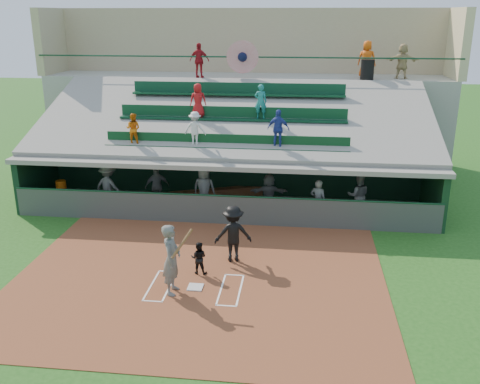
# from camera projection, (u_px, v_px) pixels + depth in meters

# --- Properties ---
(ground) EXTENTS (100.00, 100.00, 0.00)m
(ground) POSITION_uv_depth(u_px,v_px,m) (195.00, 288.00, 15.39)
(ground) COLOR #1F5016
(ground) RESTS_ON ground
(dirt_slab) EXTENTS (11.00, 9.00, 0.02)m
(dirt_slab) POSITION_uv_depth(u_px,v_px,m) (199.00, 280.00, 15.86)
(dirt_slab) COLOR brown
(dirt_slab) RESTS_ON ground
(home_plate) EXTENTS (0.43, 0.43, 0.03)m
(home_plate) POSITION_uv_depth(u_px,v_px,m) (195.00, 287.00, 15.38)
(home_plate) COLOR silver
(home_plate) RESTS_ON dirt_slab
(batters_box_chalk) EXTENTS (2.65, 1.85, 0.01)m
(batters_box_chalk) POSITION_uv_depth(u_px,v_px,m) (195.00, 287.00, 15.39)
(batters_box_chalk) COLOR white
(batters_box_chalk) RESTS_ON dirt_slab
(dugout_floor) EXTENTS (16.00, 3.50, 0.04)m
(dugout_floor) POSITION_uv_depth(u_px,v_px,m) (228.00, 208.00, 21.75)
(dugout_floor) COLOR gray
(dugout_floor) RESTS_ON ground
(concourse_slab) EXTENTS (20.00, 3.00, 4.60)m
(concourse_slab) POSITION_uv_depth(u_px,v_px,m) (246.00, 121.00, 27.38)
(concourse_slab) COLOR gray
(concourse_slab) RESTS_ON ground
(grandstand) EXTENTS (20.40, 10.40, 7.80)m
(grandstand) POSITION_uv_depth(u_px,v_px,m) (239.00, 134.00, 24.58)
(grandstand) COLOR #464A46
(grandstand) RESTS_ON ground
(batter_at_plate) EXTENTS (0.88, 0.80, 2.05)m
(batter_at_plate) POSITION_uv_depth(u_px,v_px,m) (172.00, 259.00, 14.82)
(batter_at_plate) COLOR #51544F
(batter_at_plate) RESTS_ON dirt_slab
(catcher) EXTENTS (0.50, 0.40, 1.01)m
(catcher) POSITION_uv_depth(u_px,v_px,m) (199.00, 258.00, 16.09)
(catcher) COLOR black
(catcher) RESTS_ON dirt_slab
(home_umpire) EXTENTS (1.31, 0.94, 1.83)m
(home_umpire) POSITION_uv_depth(u_px,v_px,m) (233.00, 234.00, 16.83)
(home_umpire) COLOR black
(home_umpire) RESTS_ON dirt_slab
(dugout_bench) EXTENTS (12.54, 5.42, 0.40)m
(dugout_bench) POSITION_uv_depth(u_px,v_px,m) (229.00, 193.00, 22.88)
(dugout_bench) COLOR brown
(dugout_bench) RESTS_ON dugout_floor
(white_table) EXTENTS (0.79, 0.62, 0.64)m
(white_table) POSITION_uv_depth(u_px,v_px,m) (63.00, 198.00, 21.82)
(white_table) COLOR white
(white_table) RESTS_ON dugout_floor
(water_cooler) EXTENTS (0.41, 0.41, 0.41)m
(water_cooler) POSITION_uv_depth(u_px,v_px,m) (61.00, 186.00, 21.69)
(water_cooler) COLOR #C3540B
(water_cooler) RESTS_ON white_table
(dugout_player_a) EXTENTS (1.34, 1.00, 1.84)m
(dugout_player_a) POSITION_uv_depth(u_px,v_px,m) (109.00, 187.00, 21.32)
(dugout_player_a) COLOR #545651
(dugout_player_a) RESTS_ON dugout_floor
(dugout_player_b) EXTENTS (1.07, 0.77, 1.68)m
(dugout_player_b) POSITION_uv_depth(u_px,v_px,m) (157.00, 186.00, 21.60)
(dugout_player_b) COLOR #575A55
(dugout_player_b) RESTS_ON dugout_floor
(dugout_player_c) EXTENTS (0.99, 0.72, 1.86)m
(dugout_player_c) POSITION_uv_depth(u_px,v_px,m) (204.00, 189.00, 21.00)
(dugout_player_c) COLOR #61635E
(dugout_player_c) RESTS_ON dugout_floor
(dugout_player_d) EXTENTS (1.52, 0.59, 1.60)m
(dugout_player_d) POSITION_uv_depth(u_px,v_px,m) (269.00, 194.00, 20.87)
(dugout_player_d) COLOR #575A55
(dugout_player_d) RESTS_ON dugout_floor
(dugout_player_e) EXTENTS (0.71, 0.59, 1.66)m
(dugout_player_e) POSITION_uv_depth(u_px,v_px,m) (318.00, 201.00, 19.96)
(dugout_player_e) COLOR #575954
(dugout_player_e) RESTS_ON dugout_floor
(dugout_player_f) EXTENTS (0.83, 0.65, 1.71)m
(dugout_player_f) POSITION_uv_depth(u_px,v_px,m) (358.00, 196.00, 20.47)
(dugout_player_f) COLOR #5F635D
(dugout_player_f) RESTS_ON dugout_floor
(trash_bin) EXTENTS (0.61, 0.61, 0.92)m
(trash_bin) POSITION_uv_depth(u_px,v_px,m) (367.00, 70.00, 24.69)
(trash_bin) COLOR black
(trash_bin) RESTS_ON concourse_slab
(concourse_staff_a) EXTENTS (0.99, 0.50, 1.62)m
(concourse_staff_a) POSITION_uv_depth(u_px,v_px,m) (199.00, 61.00, 25.29)
(concourse_staff_a) COLOR #A2121A
(concourse_staff_a) RESTS_ON concourse_slab
(concourse_staff_b) EXTENTS (0.95, 0.73, 1.74)m
(concourse_staff_b) POSITION_uv_depth(u_px,v_px,m) (367.00, 59.00, 25.24)
(concourse_staff_b) COLOR #E2530D
(concourse_staff_b) RESTS_ON concourse_slab
(concourse_staff_c) EXTENTS (1.57, 0.77, 1.62)m
(concourse_staff_c) POSITION_uv_depth(u_px,v_px,m) (402.00, 61.00, 25.01)
(concourse_staff_c) COLOR tan
(concourse_staff_c) RESTS_ON concourse_slab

